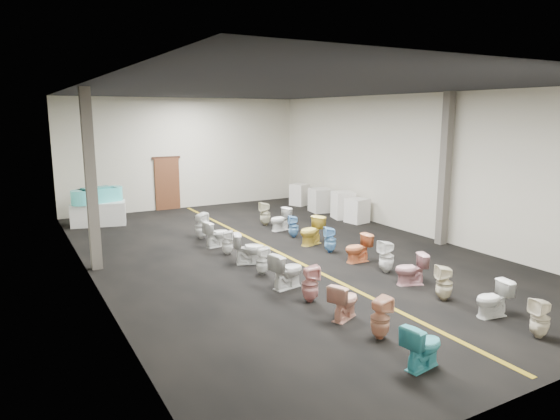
# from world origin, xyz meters

# --- Properties ---
(floor) EXTENTS (16.00, 16.00, 0.00)m
(floor) POSITION_xyz_m (0.00, 0.00, 0.00)
(floor) COLOR black
(floor) RESTS_ON ground
(ceiling) EXTENTS (16.00, 16.00, 0.00)m
(ceiling) POSITION_xyz_m (0.00, 0.00, 4.50)
(ceiling) COLOR black
(ceiling) RESTS_ON ground
(wall_back) EXTENTS (10.00, 0.00, 10.00)m
(wall_back) POSITION_xyz_m (0.00, 8.00, 2.25)
(wall_back) COLOR beige
(wall_back) RESTS_ON ground
(wall_left) EXTENTS (0.00, 16.00, 16.00)m
(wall_left) POSITION_xyz_m (-5.00, 0.00, 2.25)
(wall_left) COLOR beige
(wall_left) RESTS_ON ground
(wall_right) EXTENTS (0.00, 16.00, 16.00)m
(wall_right) POSITION_xyz_m (5.00, 0.00, 2.25)
(wall_right) COLOR beige
(wall_right) RESTS_ON ground
(aisle_stripe) EXTENTS (0.12, 15.60, 0.01)m
(aisle_stripe) POSITION_xyz_m (0.00, 0.00, 0.00)
(aisle_stripe) COLOR olive
(aisle_stripe) RESTS_ON floor
(back_door) EXTENTS (1.00, 0.10, 2.10)m
(back_door) POSITION_xyz_m (-0.80, 7.94, 1.05)
(back_door) COLOR #562D19
(back_door) RESTS_ON floor
(door_frame) EXTENTS (1.15, 0.08, 0.10)m
(door_frame) POSITION_xyz_m (-0.80, 7.95, 2.12)
(door_frame) COLOR #331C11
(door_frame) RESTS_ON back_door
(column_left) EXTENTS (0.25, 0.25, 4.50)m
(column_left) POSITION_xyz_m (-4.75, 1.00, 2.25)
(column_left) COLOR #59544C
(column_left) RESTS_ON floor
(column_right) EXTENTS (0.25, 0.25, 4.50)m
(column_right) POSITION_xyz_m (4.75, -1.50, 2.25)
(column_right) COLOR #59544C
(column_right) RESTS_ON floor
(display_table) EXTENTS (1.97, 1.29, 0.81)m
(display_table) POSITION_xyz_m (-3.80, 6.27, 0.40)
(display_table) COLOR silver
(display_table) RESTS_ON floor
(bathtub) EXTENTS (1.80, 1.04, 0.55)m
(bathtub) POSITION_xyz_m (-3.80, 6.27, 1.07)
(bathtub) COLOR #46CBCA
(bathtub) RESTS_ON display_table
(appliance_crate_a) EXTENTS (0.77, 0.77, 0.87)m
(appliance_crate_a) POSITION_xyz_m (4.40, 2.14, 0.43)
(appliance_crate_a) COLOR silver
(appliance_crate_a) RESTS_ON floor
(appliance_crate_b) EXTENTS (0.88, 0.88, 1.00)m
(appliance_crate_b) POSITION_xyz_m (4.40, 2.98, 0.50)
(appliance_crate_b) COLOR white
(appliance_crate_b) RESTS_ON floor
(appliance_crate_c) EXTENTS (0.94, 0.94, 0.93)m
(appliance_crate_c) POSITION_xyz_m (4.40, 4.45, 0.46)
(appliance_crate_c) COLOR beige
(appliance_crate_c) RESTS_ON floor
(appliance_crate_d) EXTENTS (0.83, 0.83, 0.91)m
(appliance_crate_d) POSITION_xyz_m (4.40, 6.11, 0.45)
(appliance_crate_d) COLOR silver
(appliance_crate_d) RESTS_ON floor
(toilet_left_0) EXTENTS (0.77, 0.51, 0.73)m
(toilet_left_0) POSITION_xyz_m (-1.23, -6.73, 0.36)
(toilet_left_0) COLOR #3DA5B1
(toilet_left_0) RESTS_ON floor
(toilet_left_1) EXTENTS (0.39, 0.38, 0.75)m
(toilet_left_1) POSITION_xyz_m (-1.13, -5.62, 0.38)
(toilet_left_1) COLOR tan
(toilet_left_1) RESTS_ON floor
(toilet_left_2) EXTENTS (0.81, 0.66, 0.72)m
(toilet_left_2) POSITION_xyz_m (-1.16, -4.62, 0.36)
(toilet_left_2) COLOR #E3A48F
(toilet_left_2) RESTS_ON floor
(toilet_left_3) EXTENTS (0.44, 0.43, 0.78)m
(toilet_left_3) POSITION_xyz_m (-1.26, -3.56, 0.39)
(toilet_left_3) COLOR #CE8E8B
(toilet_left_3) RESTS_ON floor
(toilet_left_4) EXTENTS (0.88, 0.60, 0.82)m
(toilet_left_4) POSITION_xyz_m (-1.25, -2.59, 0.41)
(toilet_left_4) COLOR silver
(toilet_left_4) RESTS_ON floor
(toilet_left_5) EXTENTS (0.34, 0.33, 0.69)m
(toilet_left_5) POSITION_xyz_m (-1.30, -1.47, 0.34)
(toilet_left_5) COLOR white
(toilet_left_5) RESTS_ON floor
(toilet_left_6) EXTENTS (0.91, 0.71, 0.82)m
(toilet_left_6) POSITION_xyz_m (-1.18, -0.50, 0.41)
(toilet_left_6) COLOR silver
(toilet_left_6) RESTS_ON floor
(toilet_left_7) EXTENTS (0.41, 0.40, 0.68)m
(toilet_left_7) POSITION_xyz_m (-1.34, 0.58, 0.34)
(toilet_left_7) COLOR white
(toilet_left_7) RESTS_ON floor
(toilet_left_8) EXTENTS (0.82, 0.56, 0.77)m
(toilet_left_8) POSITION_xyz_m (-1.28, 1.51, 0.38)
(toilet_left_8) COLOR white
(toilet_left_8) RESTS_ON floor
(toilet_left_9) EXTENTS (0.48, 0.47, 0.83)m
(toilet_left_9) POSITION_xyz_m (-1.35, 2.61, 0.42)
(toilet_left_9) COLOR silver
(toilet_left_9) RESTS_ON floor
(toilet_right_0) EXTENTS (0.38, 0.37, 0.72)m
(toilet_right_0) POSITION_xyz_m (1.33, -6.96, 0.36)
(toilet_right_0) COLOR beige
(toilet_right_0) RESTS_ON floor
(toilet_right_1) EXTENTS (0.76, 0.51, 0.72)m
(toilet_right_1) POSITION_xyz_m (1.40, -5.95, 0.36)
(toilet_right_1) COLOR white
(toilet_right_1) RESTS_ON floor
(toilet_right_2) EXTENTS (0.46, 0.46, 0.76)m
(toilet_right_2) POSITION_xyz_m (1.25, -4.87, 0.38)
(toilet_right_2) COLOR beige
(toilet_right_2) RESTS_ON floor
(toilet_right_3) EXTENTS (0.82, 0.63, 0.73)m
(toilet_right_3) POSITION_xyz_m (1.33, -3.80, 0.37)
(toilet_right_3) COLOR #D6979E
(toilet_right_3) RESTS_ON floor
(toilet_right_4) EXTENTS (0.39, 0.38, 0.81)m
(toilet_right_4) POSITION_xyz_m (1.45, -2.82, 0.41)
(toilet_right_4) COLOR white
(toilet_right_4) RESTS_ON floor
(toilet_right_5) EXTENTS (0.74, 0.44, 0.74)m
(toilet_right_5) POSITION_xyz_m (1.38, -1.79, 0.37)
(toilet_right_5) COLOR #E77E48
(toilet_right_5) RESTS_ON floor
(toilet_right_6) EXTENTS (0.44, 0.44, 0.74)m
(toilet_right_6) POSITION_xyz_m (1.28, -0.67, 0.37)
(toilet_right_6) COLOR #72B3E8
(toilet_right_6) RESTS_ON floor
(toilet_right_7) EXTENTS (0.91, 0.67, 0.83)m
(toilet_right_7) POSITION_xyz_m (1.28, 0.32, 0.42)
(toilet_right_7) COLOR #ECCB4B
(toilet_right_7) RESTS_ON floor
(toilet_right_8) EXTENTS (0.42, 0.41, 0.71)m
(toilet_right_8) POSITION_xyz_m (1.28, 1.36, 0.35)
(toilet_right_8) COLOR #68A1D5
(toilet_right_8) RESTS_ON floor
(toilet_right_9) EXTENTS (0.80, 0.55, 0.75)m
(toilet_right_9) POSITION_xyz_m (1.37, 2.40, 0.38)
(toilet_right_9) COLOR white
(toilet_right_9) RESTS_ON floor
(toilet_right_10) EXTENTS (0.42, 0.42, 0.82)m
(toilet_right_10) POSITION_xyz_m (1.30, 3.35, 0.41)
(toilet_right_10) COLOR beige
(toilet_right_10) RESTS_ON floor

